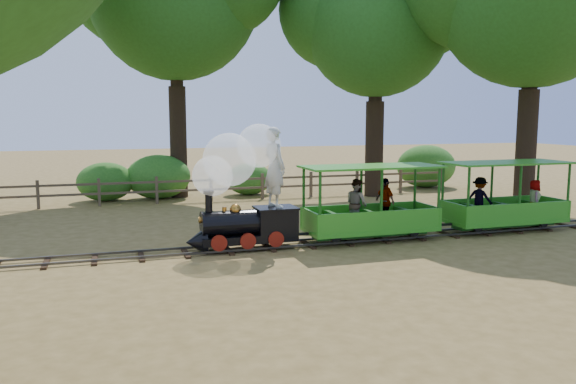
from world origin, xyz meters
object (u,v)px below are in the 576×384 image
object	(u,v)px
locomotive	(241,177)
carriage_front	(370,210)
carriage_rear	(503,204)
fence	(237,185)

from	to	relation	value
locomotive	carriage_front	size ratio (longest dim) A/B	0.87
carriage_front	carriage_rear	world-z (taller)	same
fence	locomotive	bearing A→B (deg)	-101.78
carriage_front	locomotive	bearing A→B (deg)	178.87
carriage_rear	fence	size ratio (longest dim) A/B	0.19
carriage_rear	fence	xyz separation A→B (m)	(-5.73, 8.02, -0.19)
locomotive	carriage_rear	world-z (taller)	locomotive
fence	carriage_rear	bearing A→B (deg)	-54.46
locomotive	carriage_rear	size ratio (longest dim) A/B	0.87
locomotive	carriage_rear	distance (m)	7.45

